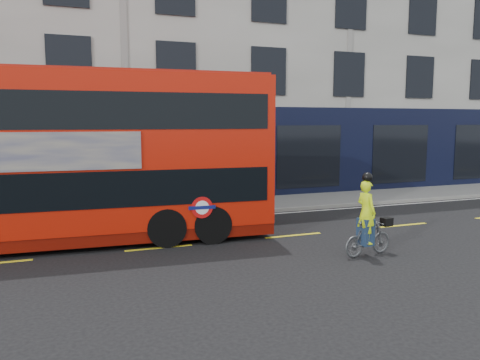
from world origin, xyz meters
TOP-DOWN VIEW (x-y plane):
  - ground at (0.00, 0.00)m, footprint 120.00×120.00m
  - pavement at (0.00, 6.50)m, footprint 60.00×3.00m
  - kerb at (0.00, 5.00)m, footprint 60.00×0.12m
  - building_terrace at (0.00, 12.94)m, footprint 50.00×10.07m
  - road_edge_line at (0.00, 4.70)m, footprint 58.00×0.10m
  - lane_dashes at (0.00, 1.50)m, footprint 58.00×0.12m
  - bus at (-2.40, 2.90)m, footprint 11.80×3.30m
  - cyclist at (4.79, -1.03)m, footprint 1.51×0.63m

SIDE VIEW (x-z plane):
  - ground at x=0.00m, z-range 0.00..0.00m
  - road_edge_line at x=0.00m, z-range 0.00..0.01m
  - lane_dashes at x=0.00m, z-range 0.00..0.01m
  - pavement at x=0.00m, z-range 0.00..0.12m
  - kerb at x=0.00m, z-range 0.00..0.13m
  - cyclist at x=4.79m, z-range -0.33..1.79m
  - bus at x=-2.40m, z-range 0.06..4.77m
  - building_terrace at x=0.00m, z-range -0.01..14.99m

